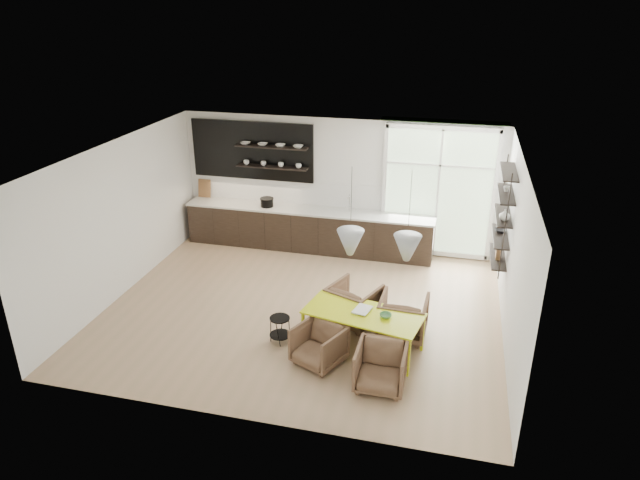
{
  "coord_description": "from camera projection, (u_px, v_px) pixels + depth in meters",
  "views": [
    {
      "loc": [
        2.48,
        -8.68,
        5.28
      ],
      "look_at": [
        0.18,
        0.6,
        1.15
      ],
      "focal_mm": 32.0,
      "sensor_mm": 36.0,
      "label": 1
    }
  ],
  "objects": [
    {
      "name": "armchair_front_left",
      "position": [
        319.0,
        345.0,
        8.76
      ],
      "size": [
        0.92,
        0.93,
        0.64
      ],
      "primitive_type": "imported",
      "rotation": [
        0.0,
        0.0,
        -0.43
      ],
      "color": "brown",
      "rests_on": "ground"
    },
    {
      "name": "table_bowl",
      "position": [
        386.0,
        316.0,
        8.83
      ],
      "size": [
        0.21,
        0.21,
        0.06
      ],
      "primitive_type": "imported",
      "rotation": [
        0.0,
        0.0,
        0.14
      ],
      "color": "#528B56",
      "rests_on": "dining_table"
    },
    {
      "name": "kitchen_run",
      "position": [
        304.0,
        223.0,
        12.69
      ],
      "size": [
        5.54,
        0.69,
        2.75
      ],
      "color": "black",
      "rests_on": "ground"
    },
    {
      "name": "table_book",
      "position": [
        355.0,
        308.0,
        9.07
      ],
      "size": [
        0.32,
        0.38,
        0.03
      ],
      "primitive_type": "imported",
      "rotation": [
        0.0,
        0.0,
        -0.24
      ],
      "color": "white",
      "rests_on": "dining_table"
    },
    {
      "name": "dining_table",
      "position": [
        363.0,
        315.0,
        8.99
      ],
      "size": [
        1.97,
        1.19,
        0.67
      ],
      "rotation": [
        0.0,
        0.0,
        -0.2
      ],
      "color": "#CEDD11",
      "rests_on": "ground"
    },
    {
      "name": "wire_stool",
      "position": [
        280.0,
        326.0,
        9.32
      ],
      "size": [
        0.35,
        0.35,
        0.45
      ],
      "rotation": [
        0.0,
        0.0,
        0.11
      ],
      "color": "black",
      "rests_on": "ground"
    },
    {
      "name": "armchair_front_right",
      "position": [
        381.0,
        367.0,
        8.22
      ],
      "size": [
        0.72,
        0.74,
        0.67
      ],
      "primitive_type": "imported",
      "rotation": [
        0.0,
        0.0,
        -0.01
      ],
      "color": "brown",
      "rests_on": "ground"
    },
    {
      "name": "armchair_back_right",
      "position": [
        403.0,
        316.0,
        9.46
      ],
      "size": [
        0.8,
        0.82,
        0.72
      ],
      "primitive_type": "imported",
      "rotation": [
        0.0,
        0.0,
        3.1
      ],
      "color": "brown",
      "rests_on": "ground"
    },
    {
      "name": "armchair_back_left",
      "position": [
        354.0,
        304.0,
        9.85
      ],
      "size": [
        1.02,
        1.03,
        0.73
      ],
      "primitive_type": "imported",
      "rotation": [
        0.0,
        0.0,
        2.76
      ],
      "color": "brown",
      "rests_on": "ground"
    },
    {
      "name": "right_shelving",
      "position": [
        503.0,
        219.0,
        10.03
      ],
      "size": [
        0.26,
        1.22,
        1.9
      ],
      "color": "black",
      "rests_on": "ground"
    },
    {
      "name": "room",
      "position": [
        347.0,
        217.0,
        10.65
      ],
      "size": [
        7.02,
        6.01,
        2.91
      ],
      "color": "tan",
      "rests_on": "ground"
    }
  ]
}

